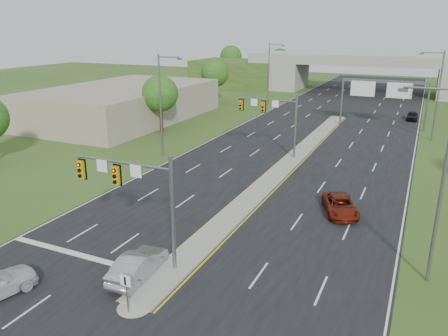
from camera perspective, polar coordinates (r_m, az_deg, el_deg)
name	(u,v)px	position (r m, az deg, el deg)	size (l,w,h in m)	color
ground	(175,270)	(26.53, -6.42, -13.09)	(240.00, 240.00, 0.00)	#344C1B
road	(316,138)	(57.26, 11.87, 3.80)	(24.00, 160.00, 0.02)	black
median	(288,163)	(46.02, 8.41, 0.65)	(2.00, 54.00, 0.16)	gray
median_nose	(134,306)	(23.72, -11.62, -17.25)	(2.00, 2.00, 0.16)	gray
lane_markings	(298,149)	(51.67, 9.66, 2.42)	(23.72, 160.00, 0.01)	gold
signal_mast_near	(137,190)	(25.58, -11.23, -2.79)	(6.62, 0.60, 7.00)	slate
signal_mast_far	(275,114)	(47.33, 6.70, 6.98)	(6.62, 0.60, 7.00)	slate
keep_right_sign	(126,287)	(22.60, -12.66, -14.97)	(0.60, 0.13, 2.20)	slate
sign_gantry	(383,91)	(64.98, 20.05, 9.47)	(11.58, 0.44, 6.67)	slate
overpass	(366,76)	(100.53, 18.07, 11.34)	(80.00, 14.00, 8.10)	gray
lightpole_l_mid	(162,101)	(47.37, -8.10, 8.63)	(2.85, 0.25, 11.00)	slate
lightpole_l_far	(270,72)	(78.87, 5.99, 12.38)	(2.85, 0.25, 11.00)	slate
lightpole_r_near	(439,178)	(25.46, 26.30, -1.17)	(2.85, 0.25, 11.00)	slate
lightpole_r_far	(437,92)	(59.78, 26.03, 8.93)	(2.85, 0.25, 11.00)	slate
tree_l_near	(160,94)	(59.41, -8.35, 9.58)	(4.80, 4.80, 7.60)	#382316
tree_l_mid	(215,73)	(82.99, -1.19, 12.33)	(5.20, 5.20, 8.12)	#382316
tree_back_a	(231,57)	(124.11, 0.92, 14.35)	(6.00, 6.00, 8.85)	#382316
tree_back_b	(280,59)	(119.18, 7.27, 13.91)	(5.60, 5.60, 8.32)	#382316
commercial_building	(123,103)	(69.58, -13.01, 8.29)	(18.00, 30.00, 5.00)	gray
car_silver	(138,265)	(25.81, -11.16, -12.32)	(1.58, 4.53, 1.49)	gray
car_far_a	(340,205)	(34.49, 14.93, -4.75)	(2.19, 4.76, 1.32)	#601509
car_far_c	(412,116)	(73.16, 23.38, 6.29)	(1.57, 3.91, 1.33)	black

